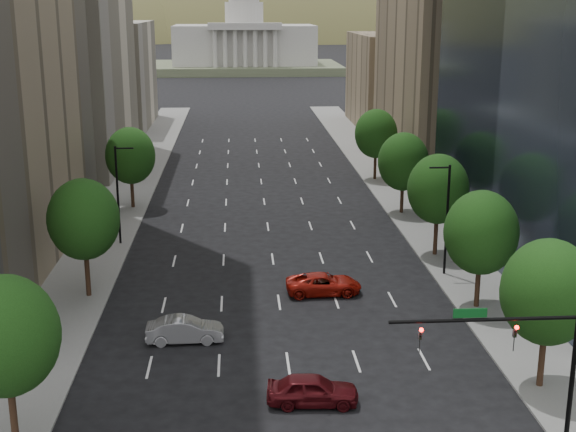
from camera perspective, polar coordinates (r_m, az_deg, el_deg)
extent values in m
cube|color=slate|center=(67.61, -14.39, -3.27)|extent=(6.00, 200.00, 0.15)
cube|color=slate|center=(68.90, 11.87, -2.76)|extent=(6.00, 200.00, 0.15)
cube|color=beige|center=(108.38, -15.97, 12.83)|extent=(14.00, 30.00, 35.00)
cube|color=beige|center=(141.30, -12.98, 10.00)|extent=(14.00, 26.00, 18.00)
cube|color=#8C7759|center=(106.90, 11.58, 11.73)|extent=(14.00, 30.00, 30.00)
cube|color=#8C7759|center=(139.46, 7.88, 9.76)|extent=(14.00, 26.00, 16.00)
cylinder|color=#382316|center=(46.56, 18.07, -9.63)|extent=(0.36, 0.36, 4.00)
ellipsoid|color=#14330D|center=(45.16, 18.46, -5.29)|extent=(5.20, 5.20, 5.98)
cylinder|color=#382316|center=(57.02, 13.69, -4.72)|extent=(0.36, 0.36, 3.90)
ellipsoid|color=#14330D|center=(55.90, 13.92, -1.18)|extent=(5.20, 5.20, 5.98)
cylinder|color=#382316|center=(67.94, 10.74, -1.22)|extent=(0.36, 0.36, 4.10)
ellipsoid|color=#14330D|center=(66.97, 10.90, 1.95)|extent=(5.20, 5.20, 5.98)
cylinder|color=#382316|center=(81.13, 8.32, 1.47)|extent=(0.36, 0.36, 3.80)
ellipsoid|color=#14330D|center=(80.37, 8.42, 3.95)|extent=(5.20, 5.20, 5.98)
cylinder|color=#382316|center=(96.44, 6.38, 3.80)|extent=(0.36, 0.36, 4.00)
ellipsoid|color=#14330D|center=(95.77, 6.45, 6.00)|extent=(5.20, 5.20, 5.98)
cylinder|color=#382316|center=(41.39, -19.47, -13.02)|extent=(0.36, 0.36, 4.00)
ellipsoid|color=#14330D|center=(39.80, -19.95, -8.22)|extent=(5.20, 5.20, 5.98)
cylinder|color=#382316|center=(59.26, -14.45, -3.87)|extent=(0.36, 0.36, 4.15)
ellipsoid|color=#14330D|center=(58.13, -14.70, -0.23)|extent=(5.20, 5.20, 5.98)
cylinder|color=#382316|center=(83.98, -11.31, 1.86)|extent=(0.36, 0.36, 3.95)
ellipsoid|color=#14330D|center=(83.22, -11.44, 4.35)|extent=(5.20, 5.20, 5.98)
cylinder|color=black|center=(62.51, 11.53, -0.37)|extent=(0.20, 0.20, 9.00)
cylinder|color=black|center=(61.30, 11.02, 3.49)|extent=(1.60, 0.14, 0.14)
cylinder|color=black|center=(70.81, -12.32, 1.42)|extent=(0.20, 0.20, 9.00)
cylinder|color=black|center=(69.82, -11.87, 4.87)|extent=(1.60, 0.14, 0.14)
cylinder|color=black|center=(40.60, 20.02, -11.27)|extent=(0.24, 0.24, 7.00)
cylinder|color=black|center=(37.70, 14.15, -7.36)|extent=(9.00, 0.18, 0.18)
imported|color=black|center=(38.39, 16.25, -7.98)|extent=(0.18, 0.22, 1.10)
imported|color=black|center=(37.12, 9.64, -8.38)|extent=(0.18, 0.22, 1.10)
sphere|color=#FF0C07|center=(38.15, 16.37, -7.81)|extent=(0.20, 0.20, 0.20)
sphere|color=#FF0C07|center=(36.88, 9.72, -8.20)|extent=(0.20, 0.20, 0.20)
cube|color=#0C591E|center=(37.36, 13.16, -6.92)|extent=(1.60, 0.06, 0.45)
cube|color=#596647|center=(253.82, -3.17, 10.76)|extent=(60.00, 40.00, 2.50)
cube|color=silver|center=(253.36, -3.19, 12.40)|extent=(44.00, 26.00, 12.00)
cube|color=silver|center=(239.14, -3.17, 13.67)|extent=(22.00, 4.00, 2.00)
cylinder|color=silver|center=(253.07, -3.23, 14.55)|extent=(12.00, 12.00, 7.00)
ellipsoid|color=olive|center=(582.04, -17.61, 9.20)|extent=(380.00, 342.00, 190.00)
ellipsoid|color=olive|center=(607.83, 0.30, 9.30)|extent=(440.00, 396.00, 240.00)
ellipsoid|color=olive|center=(679.65, 14.73, 10.03)|extent=(360.00, 324.00, 200.00)
imported|color=#470B10|center=(43.19, 1.81, -12.57)|extent=(5.09, 2.33, 1.69)
imported|color=#96969B|center=(50.91, -7.55, -8.24)|extent=(4.99, 1.86, 1.63)
imported|color=#99140B|center=(58.53, 2.62, -4.97)|extent=(5.71, 2.76, 1.56)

